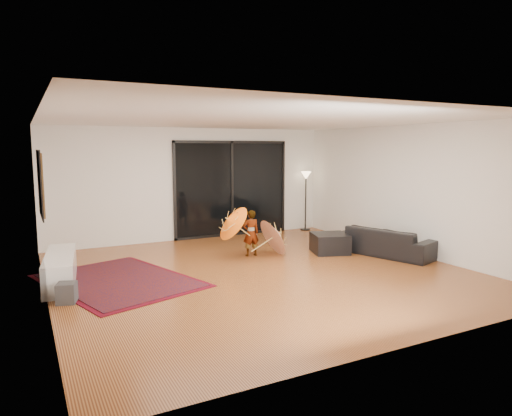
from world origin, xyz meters
TOP-DOWN VIEW (x-y plane):
  - floor at (0.00, 0.00)m, footprint 7.00×7.00m
  - ceiling at (0.00, 0.00)m, footprint 7.00×7.00m
  - wall_back at (0.00, 3.50)m, footprint 7.00×0.00m
  - wall_front at (0.00, -3.50)m, footprint 7.00×0.00m
  - wall_left at (-3.50, 0.00)m, footprint 0.00×7.00m
  - wall_right at (3.50, 0.00)m, footprint 0.00×7.00m
  - sliding_door at (1.00, 3.47)m, footprint 3.06×0.07m
  - painting at (-3.46, 1.00)m, footprint 0.04×1.28m
  - media_console at (-3.25, 0.89)m, footprint 0.67×1.82m
  - speaker at (-3.25, -0.17)m, footprint 0.33×0.33m
  - persian_rug at (-2.38, 0.61)m, footprint 2.72×3.23m
  - sofa at (2.95, -0.01)m, footprint 1.36×2.13m
  - ottoman at (2.03, 0.70)m, footprint 0.91×0.91m
  - floor_lamp at (3.10, 3.25)m, footprint 0.27×0.27m
  - child at (0.41, 1.22)m, footprint 0.37×0.26m
  - parasol_orange at (-0.14, 1.17)m, footprint 0.61×0.78m
  - parasol_white at (1.01, 1.07)m, footprint 0.53×0.82m

SIDE VIEW (x-z plane):
  - floor at x=0.00m, z-range 0.00..0.00m
  - persian_rug at x=-2.38m, z-range 0.00..0.02m
  - speaker at x=-3.25m, z-range 0.00..0.30m
  - ottoman at x=2.03m, z-range 0.00..0.41m
  - media_console at x=-3.25m, z-range 0.00..0.49m
  - sofa at x=2.95m, z-range 0.00..0.58m
  - child at x=0.41m, z-range 0.00..0.96m
  - parasol_white at x=1.01m, z-range 0.05..0.96m
  - parasol_orange at x=-0.14m, z-range 0.30..1.16m
  - sliding_door at x=1.00m, z-range 0.00..2.40m
  - floor_lamp at x=3.10m, z-range 0.46..2.06m
  - wall_back at x=0.00m, z-range -2.15..4.85m
  - wall_front at x=0.00m, z-range -2.15..4.85m
  - wall_left at x=-3.50m, z-range -2.15..4.85m
  - wall_right at x=3.50m, z-range -2.15..4.85m
  - painting at x=-3.46m, z-range 1.11..2.19m
  - ceiling at x=0.00m, z-range 2.70..2.70m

